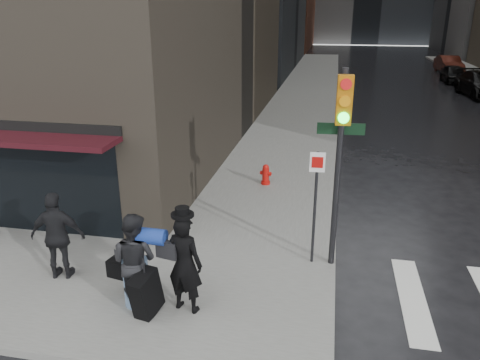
% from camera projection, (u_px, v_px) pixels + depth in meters
% --- Properties ---
extents(ground, '(140.00, 140.00, 0.00)m').
position_uv_depth(ground, '(227.00, 308.00, 8.89)').
color(ground, black).
rests_on(ground, ground).
extents(sidewalk_left, '(4.00, 50.00, 0.15)m').
position_uv_depth(sidewalk_left, '(310.00, 87.00, 33.73)').
color(sidewalk_left, slate).
rests_on(sidewalk_left, ground).
extents(man_overcoat, '(1.25, 0.99, 2.06)m').
position_uv_depth(man_overcoat, '(177.00, 268.00, 8.29)').
color(man_overcoat, black).
rests_on(man_overcoat, ground).
extents(man_jeans, '(1.28, 0.89, 1.83)m').
position_uv_depth(man_jeans, '(134.00, 260.00, 8.46)').
color(man_jeans, black).
rests_on(man_jeans, ground).
extents(man_greycoat, '(1.14, 0.62, 1.85)m').
position_uv_depth(man_greycoat, '(58.00, 236.00, 9.34)').
color(man_greycoat, black).
rests_on(man_greycoat, ground).
extents(traffic_light, '(1.04, 0.49, 4.16)m').
position_uv_depth(traffic_light, '(338.00, 145.00, 9.17)').
color(traffic_light, black).
rests_on(traffic_light, ground).
extents(fire_hydrant, '(0.37, 0.28, 0.64)m').
position_uv_depth(fire_hydrant, '(266.00, 175.00, 14.65)').
color(fire_hydrant, '#B60F0B').
rests_on(fire_hydrant, ground).
extents(parked_car_4, '(1.65, 3.93, 1.33)m').
position_uv_depth(parked_car_4, '(454.00, 74.00, 35.74)').
color(parked_car_4, black).
rests_on(parked_car_4, ground).
extents(parked_car_5, '(1.84, 4.61, 1.49)m').
position_uv_depth(parked_car_5, '(449.00, 64.00, 41.13)').
color(parked_car_5, '#3C130C').
rests_on(parked_car_5, ground).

